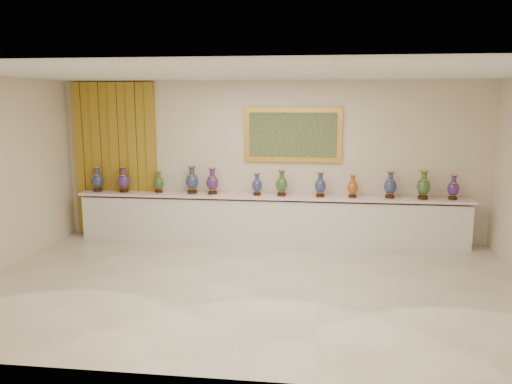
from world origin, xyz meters
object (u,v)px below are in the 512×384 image
(vase_1, at_px, (124,181))
(counter, at_px, (270,219))
(vase_0, at_px, (97,180))
(vase_2, at_px, (159,183))

(vase_1, bearing_deg, counter, 0.46)
(vase_0, xyz_separation_m, vase_2, (1.21, 0.03, -0.03))
(counter, height_order, vase_1, vase_1)
(vase_0, bearing_deg, vase_2, 1.46)
(vase_1, bearing_deg, vase_2, 2.76)
(vase_0, distance_m, vase_2, 1.21)
(vase_0, relative_size, vase_2, 1.17)
(vase_0, xyz_separation_m, vase_1, (0.53, -0.00, 0.00))
(vase_0, distance_m, vase_1, 0.53)
(vase_1, bearing_deg, vase_0, 179.77)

